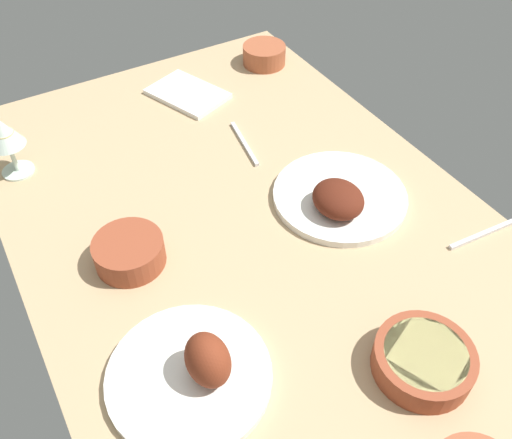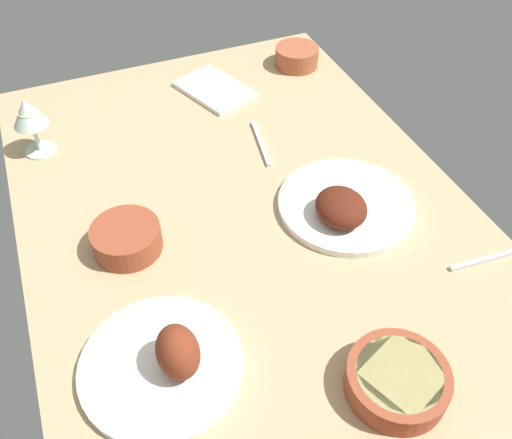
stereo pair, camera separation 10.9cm
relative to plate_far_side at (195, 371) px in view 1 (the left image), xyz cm
name	(u,v)px [view 1 (the left image)]	position (x,y,z in cm)	size (l,w,h in cm)	color
dining_table	(256,233)	(-23.93, 25.08, -4.33)	(140.00, 90.00, 4.00)	tan
plate_far_side	(195,371)	(0.00, 0.00, 0.00)	(26.25, 26.25, 10.00)	white
plate_center_main	(339,197)	(-20.82, 43.20, -0.32)	(28.08, 28.08, 7.30)	white
bowl_soup	(129,251)	(-28.02, 0.13, 0.54)	(13.25, 13.25, 5.26)	brown
bowl_potatoes	(423,360)	(16.58, 31.88, 0.22)	(15.97, 15.97, 4.64)	brown
bowl_onions	(264,54)	(-77.64, 59.27, 0.60)	(11.86, 11.86, 5.37)	#A35133
wine_glass	(4,135)	(-65.25, -11.86, 7.59)	(7.60, 7.60, 14.00)	silver
folded_napkin	(188,94)	(-73.75, 33.67, -1.73)	(19.53, 13.14, 1.20)	white
fork_loose	(488,232)	(0.96, 63.72, -1.93)	(18.94, 0.90, 0.80)	silver
spoon_loose	(244,143)	(-48.24, 36.19, -1.93)	(16.95, 0.90, 0.80)	silver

